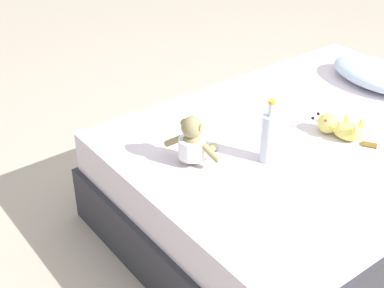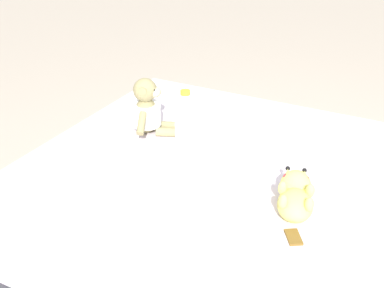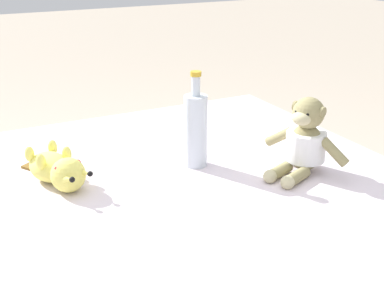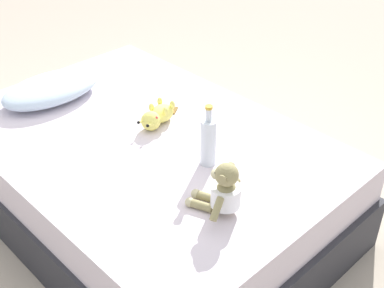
# 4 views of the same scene
# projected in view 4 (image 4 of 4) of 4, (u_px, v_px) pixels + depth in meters

# --- Properties ---
(ground_plane) EXTENTS (16.00, 16.00, 0.00)m
(ground_plane) POSITION_uv_depth(u_px,v_px,m) (149.00, 213.00, 2.86)
(ground_plane) COLOR #B7A893
(bed) EXTENTS (1.37, 1.98, 0.50)m
(bed) POSITION_uv_depth(u_px,v_px,m) (147.00, 178.00, 2.72)
(bed) COLOR #2D2D33
(bed) RESTS_ON ground_plane
(pillow) EXTENTS (0.57, 0.35, 0.12)m
(pillow) POSITION_uv_depth(u_px,v_px,m) (51.00, 89.00, 2.87)
(pillow) COLOR silver
(pillow) RESTS_ON bed
(plush_monkey) EXTENTS (0.28, 0.25, 0.24)m
(plush_monkey) POSITION_uv_depth(u_px,v_px,m) (223.00, 192.00, 2.07)
(plush_monkey) COLOR #8E8456
(plush_monkey) RESTS_ON bed
(plush_yellow_creature) EXTENTS (0.33, 0.17, 0.10)m
(plush_yellow_creature) POSITION_uv_depth(u_px,v_px,m) (157.00, 116.00, 2.65)
(plush_yellow_creature) COLOR #EAE066
(plush_yellow_creature) RESTS_ON bed
(glass_bottle) EXTENTS (0.07, 0.07, 0.30)m
(glass_bottle) POSITION_uv_depth(u_px,v_px,m) (208.00, 141.00, 2.33)
(glass_bottle) COLOR silver
(glass_bottle) RESTS_ON bed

